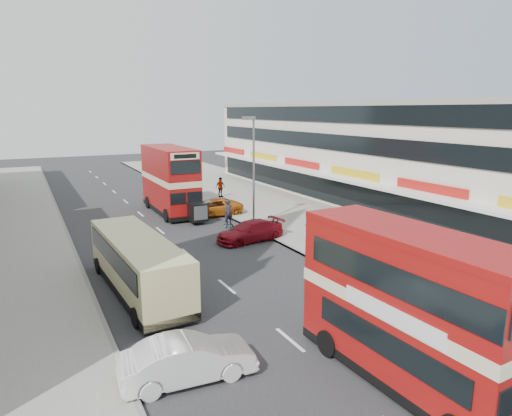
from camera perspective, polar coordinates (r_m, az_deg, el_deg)
ground at (r=16.66m, az=8.07°, el=-18.96°), size 160.00×160.00×0.00m
road_surface at (r=33.74m, az=-11.91°, el=-2.79°), size 12.00×90.00×0.01m
pavement_right at (r=38.51m, az=5.53°, el=-0.61°), size 12.00×90.00×0.15m
kerb_left at (r=32.73m, az=-22.26°, el=-3.79°), size 0.20×90.00×0.16m
kerb_right at (r=35.74m, az=-2.45°, el=-1.57°), size 0.20×90.00×0.16m
commercial_row at (r=44.09m, az=13.02°, el=6.85°), size 9.90×46.20×9.30m
street_lamp at (r=33.31m, az=-0.41°, el=5.66°), size 1.00×0.20×8.12m
bus_main at (r=15.27m, az=18.62°, el=-11.75°), size 2.74×8.83×4.84m
bus_second at (r=38.89m, az=-10.70°, el=3.49°), size 2.69×9.75×5.37m
coach at (r=22.50m, az=-14.59°, el=-6.62°), size 2.89×9.56×2.50m
car_left_front at (r=15.59m, az=-8.53°, el=-18.23°), size 4.49×1.86×1.45m
car_right_a at (r=30.26m, az=-0.76°, el=-2.93°), size 4.90×2.48×1.36m
car_right_b at (r=37.65m, az=-5.51°, el=0.05°), size 5.15×2.73×1.38m
car_right_c at (r=46.30m, az=-9.65°, el=2.23°), size 4.24×2.14×1.39m
pedestrian_near at (r=30.21m, az=6.76°, el=-2.14°), size 0.81×0.63×1.98m
pedestrian_far at (r=44.87m, az=-4.50°, el=2.62°), size 1.24×0.81×1.96m
cyclist at (r=33.21m, az=-3.44°, el=-1.36°), size 0.71×1.58×2.21m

